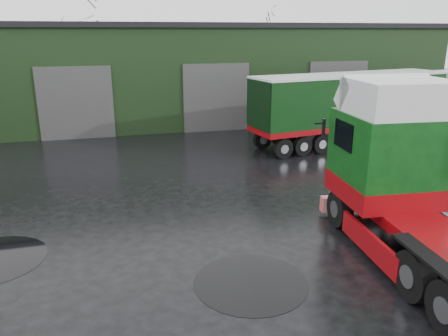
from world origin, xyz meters
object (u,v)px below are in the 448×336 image
at_px(tree_back_a, 83,44).
at_px(lorry_right, 349,109).
at_px(hero_tractor, 436,181).
at_px(wash_bucket, 435,200).
at_px(tree_back_b, 256,54).
at_px(warehouse, 196,70).

bearing_deg(tree_back_a, lorry_right, -56.31).
height_order(lorry_right, tree_back_a, tree_back_a).
height_order(hero_tractor, tree_back_a, tree_back_a).
distance_m(hero_tractor, lorry_right, 12.89).
xyz_separation_m(wash_bucket, tree_back_b, (3.53, 29.59, 3.59)).
xyz_separation_m(lorry_right, tree_back_a, (-14.00, 21.00, 2.88)).
height_order(warehouse, tree_back_a, tree_back_a).
relative_size(warehouse, tree_back_a, 3.41).
height_order(warehouse, lorry_right, warehouse).
relative_size(wash_bucket, tree_back_b, 0.04).
distance_m(lorry_right, wash_bucket, 8.89).
bearing_deg(warehouse, tree_back_a, 128.66).
bearing_deg(wash_bucket, tree_back_a, 112.86).
bearing_deg(warehouse, tree_back_b, 51.34).
height_order(lorry_right, tree_back_b, tree_back_b).
distance_m(warehouse, wash_bucket, 20.31).
relative_size(hero_tractor, tree_back_a, 0.78).
xyz_separation_m(hero_tractor, lorry_right, (4.70, 12.00, -0.43)).
bearing_deg(tree_back_b, tree_back_a, 180.00).
distance_m(warehouse, lorry_right, 12.60).
bearing_deg(hero_tractor, lorry_right, 73.69).
distance_m(hero_tractor, wash_bucket, 5.13).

